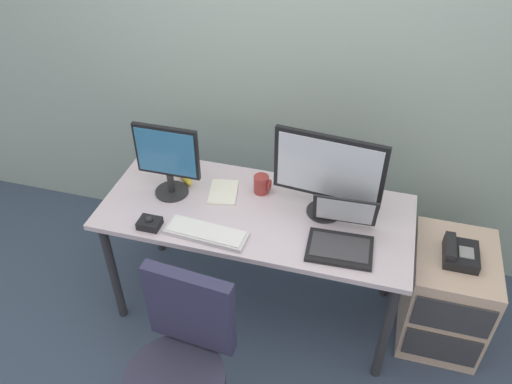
{
  "coord_description": "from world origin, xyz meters",
  "views": [
    {
      "loc": [
        0.53,
        -1.95,
        2.5
      ],
      "look_at": [
        0.0,
        0.0,
        0.87
      ],
      "focal_mm": 36.1,
      "sensor_mm": 36.0,
      "label": 1
    }
  ],
  "objects_px": {
    "desk_phone": "(459,254)",
    "banana": "(185,175)",
    "file_cabinet": "(446,295)",
    "laptop": "(342,235)",
    "monitor_main": "(328,171)",
    "trackball_mouse": "(150,223)",
    "monitor_side": "(167,158)",
    "office_chair": "(182,376)",
    "cell_phone": "(363,209)",
    "keyboard": "(206,233)",
    "paper_notepad": "(223,192)",
    "coffee_mug": "(262,184)"
  },
  "relations": [
    {
      "from": "monitor_main",
      "to": "cell_phone",
      "type": "height_order",
      "value": "monitor_main"
    },
    {
      "from": "desk_phone",
      "to": "banana",
      "type": "relative_size",
      "value": 1.05
    },
    {
      "from": "file_cabinet",
      "to": "coffee_mug",
      "type": "relative_size",
      "value": 5.93
    },
    {
      "from": "office_chair",
      "to": "banana",
      "type": "height_order",
      "value": "office_chair"
    },
    {
      "from": "laptop",
      "to": "paper_notepad",
      "type": "distance_m",
      "value": 0.7
    },
    {
      "from": "file_cabinet",
      "to": "trackball_mouse",
      "type": "xyz_separation_m",
      "value": [
        -1.53,
        -0.36,
        0.48
      ]
    },
    {
      "from": "desk_phone",
      "to": "laptop",
      "type": "distance_m",
      "value": 0.64
    },
    {
      "from": "file_cabinet",
      "to": "laptop",
      "type": "height_order",
      "value": "laptop"
    },
    {
      "from": "trackball_mouse",
      "to": "paper_notepad",
      "type": "bearing_deg",
      "value": 52.28
    },
    {
      "from": "monitor_side",
      "to": "banana",
      "type": "height_order",
      "value": "monitor_side"
    },
    {
      "from": "desk_phone",
      "to": "monitor_main",
      "type": "bearing_deg",
      "value": -179.46
    },
    {
      "from": "monitor_main",
      "to": "banana",
      "type": "relative_size",
      "value": 2.88
    },
    {
      "from": "office_chair",
      "to": "monitor_side",
      "type": "xyz_separation_m",
      "value": [
        -0.36,
        0.83,
        0.55
      ]
    },
    {
      "from": "paper_notepad",
      "to": "file_cabinet",
      "type": "bearing_deg",
      "value": 0.35
    },
    {
      "from": "keyboard",
      "to": "coffee_mug",
      "type": "relative_size",
      "value": 4.13
    },
    {
      "from": "monitor_main",
      "to": "trackball_mouse",
      "type": "height_order",
      "value": "monitor_main"
    },
    {
      "from": "coffee_mug",
      "to": "banana",
      "type": "xyz_separation_m",
      "value": [
        -0.44,
        0.0,
        -0.03
      ]
    },
    {
      "from": "office_chair",
      "to": "laptop",
      "type": "height_order",
      "value": "laptop"
    },
    {
      "from": "trackball_mouse",
      "to": "monitor_side",
      "type": "bearing_deg",
      "value": 89.85
    },
    {
      "from": "monitor_side",
      "to": "coffee_mug",
      "type": "bearing_deg",
      "value": 16.21
    },
    {
      "from": "banana",
      "to": "coffee_mug",
      "type": "bearing_deg",
      "value": -0.41
    },
    {
      "from": "desk_phone",
      "to": "keyboard",
      "type": "xyz_separation_m",
      "value": [
        -1.23,
        -0.32,
        0.13
      ]
    },
    {
      "from": "desk_phone",
      "to": "office_chair",
      "type": "xyz_separation_m",
      "value": [
        -1.16,
        -0.89,
        -0.21
      ]
    },
    {
      "from": "cell_phone",
      "to": "monitor_side",
      "type": "bearing_deg",
      "value": -138.51
    },
    {
      "from": "monitor_side",
      "to": "paper_notepad",
      "type": "relative_size",
      "value": 1.98
    },
    {
      "from": "laptop",
      "to": "cell_phone",
      "type": "xyz_separation_m",
      "value": [
        0.08,
        0.27,
        -0.05
      ]
    },
    {
      "from": "desk_phone",
      "to": "monitor_side",
      "type": "height_order",
      "value": "monitor_side"
    },
    {
      "from": "cell_phone",
      "to": "banana",
      "type": "relative_size",
      "value": 0.75
    },
    {
      "from": "monitor_main",
      "to": "desk_phone",
      "type": "bearing_deg",
      "value": 0.54
    },
    {
      "from": "monitor_side",
      "to": "banana",
      "type": "xyz_separation_m",
      "value": [
        0.02,
        0.14,
        -0.21
      ]
    },
    {
      "from": "monitor_main",
      "to": "laptop",
      "type": "distance_m",
      "value": 0.31
    },
    {
      "from": "file_cabinet",
      "to": "banana",
      "type": "height_order",
      "value": "banana"
    },
    {
      "from": "keyboard",
      "to": "laptop",
      "type": "distance_m",
      "value": 0.65
    },
    {
      "from": "file_cabinet",
      "to": "desk_phone",
      "type": "bearing_deg",
      "value": -116.78
    },
    {
      "from": "keyboard",
      "to": "cell_phone",
      "type": "distance_m",
      "value": 0.82
    },
    {
      "from": "keyboard",
      "to": "banana",
      "type": "distance_m",
      "value": 0.48
    },
    {
      "from": "trackball_mouse",
      "to": "file_cabinet",
      "type": "bearing_deg",
      "value": 13.17
    },
    {
      "from": "paper_notepad",
      "to": "cell_phone",
      "type": "bearing_deg",
      "value": 4.41
    },
    {
      "from": "trackball_mouse",
      "to": "banana",
      "type": "bearing_deg",
      "value": 86.83
    },
    {
      "from": "monitor_main",
      "to": "trackball_mouse",
      "type": "distance_m",
      "value": 0.92
    },
    {
      "from": "keyboard",
      "to": "cell_phone",
      "type": "xyz_separation_m",
      "value": [
        0.72,
        0.39,
        -0.01
      ]
    },
    {
      "from": "monitor_main",
      "to": "keyboard",
      "type": "height_order",
      "value": "monitor_main"
    },
    {
      "from": "laptop",
      "to": "paper_notepad",
      "type": "height_order",
      "value": "laptop"
    },
    {
      "from": "trackball_mouse",
      "to": "cell_phone",
      "type": "height_order",
      "value": "trackball_mouse"
    },
    {
      "from": "office_chair",
      "to": "laptop",
      "type": "relative_size",
      "value": 2.91
    },
    {
      "from": "laptop",
      "to": "monitor_side",
      "type": "bearing_deg",
      "value": 171.39
    },
    {
      "from": "desk_phone",
      "to": "coffee_mug",
      "type": "distance_m",
      "value": 1.07
    },
    {
      "from": "cell_phone",
      "to": "laptop",
      "type": "bearing_deg",
      "value": -71.96
    },
    {
      "from": "office_chair",
      "to": "cell_phone",
      "type": "bearing_deg",
      "value": 55.7
    },
    {
      "from": "file_cabinet",
      "to": "monitor_side",
      "type": "xyz_separation_m",
      "value": [
        -1.53,
        -0.08,
        0.68
      ]
    }
  ]
}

